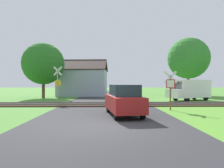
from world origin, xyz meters
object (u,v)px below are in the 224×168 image
Objects in this scene: mail_truck at (190,89)px; house at (83,82)px; tree_far at (188,58)px; parked_car at (124,100)px; stop_sign_near at (170,87)px; crossing_sign_far at (58,82)px; tree_left at (43,64)px.

house is at bearing 29.35° from mail_truck.
parked_car is at bearing -120.92° from tree_far.
parked_car is at bearing -72.02° from house.
tree_far is at bearing 6.35° from house.
house is (-8.10, 16.58, 0.48)m from stop_sign_near.
stop_sign_near is 18.46m from house.
mail_truck is 1.25× the size of parked_car.
parked_car is (-7.93, -9.95, -0.34)m from mail_truck.
crossing_sign_far is 9.34m from parked_car.
tree_far is at bearing -47.05° from mail_truck.
crossing_sign_far reaches higher than mail_truck.
parked_car is (5.65, -7.36, -1.07)m from crossing_sign_far.
mail_truck is (12.62, -8.84, -0.84)m from house.
crossing_sign_far is 0.49× the size of tree_left.
crossing_sign_far is at bearing -16.59° from stop_sign_near.
stop_sign_near is at bearing -115.57° from tree_far.
mail_truck is (13.58, 2.59, -0.73)m from crossing_sign_far.
house is 15.43m from mail_truck.
crossing_sign_far reaches higher than parked_car.
stop_sign_near is at bearing 124.06° from mail_truck.
house is 1.44× the size of mail_truck.
tree_left is at bearing 130.83° from crossing_sign_far.
crossing_sign_far is 13.84m from mail_truck.
mail_truck is at bearing -13.72° from tree_left.
mail_truck is 12.73m from parked_car.
crossing_sign_far is 11.47m from house.
parked_car is (4.69, -18.79, -1.19)m from house.
parked_car is (-11.66, -19.47, -4.88)m from tree_far.
house is 19.40m from parked_car.
tree_left is at bearing 114.85° from parked_car.
tree_far is 2.14× the size of parked_car.
tree_left is 1.67× the size of parked_car.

